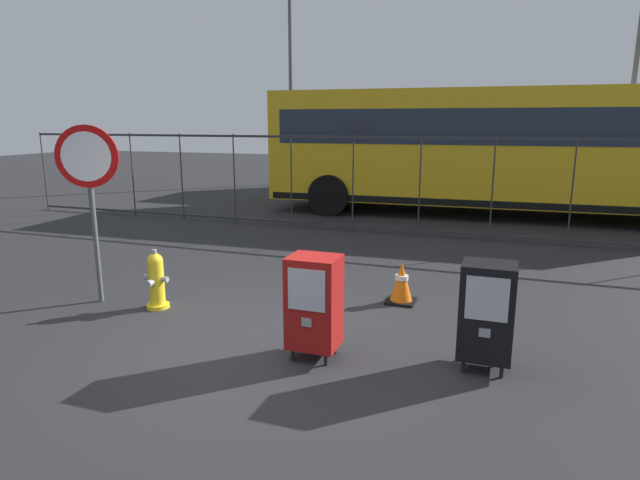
{
  "coord_description": "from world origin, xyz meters",
  "views": [
    {
      "loc": [
        2.33,
        -4.54,
        2.27
      ],
      "look_at": [
        0.3,
        1.2,
        0.9
      ],
      "focal_mm": 29.77,
      "sensor_mm": 36.0,
      "label": 1
    }
  ],
  "objects_px": {
    "bus_far": "(490,140)",
    "traffic_cone": "(402,283)",
    "bus_near": "(489,145)",
    "stop_sign": "(89,177)",
    "newspaper_box_secondary": "(487,311)",
    "fire_hydrant": "(156,281)",
    "street_light_near_right": "(636,66)",
    "street_light_near_left": "(290,45)",
    "newspaper_box_primary": "(314,302)"
  },
  "relations": [
    {
      "from": "newspaper_box_primary",
      "to": "street_light_near_right",
      "type": "relative_size",
      "value": 0.16
    },
    {
      "from": "newspaper_box_primary",
      "to": "bus_near",
      "type": "bearing_deg",
      "value": 82.44
    },
    {
      "from": "traffic_cone",
      "to": "bus_near",
      "type": "relative_size",
      "value": 0.05
    },
    {
      "from": "bus_far",
      "to": "traffic_cone",
      "type": "bearing_deg",
      "value": -92.98
    },
    {
      "from": "stop_sign",
      "to": "bus_near",
      "type": "relative_size",
      "value": 0.21
    },
    {
      "from": "street_light_near_right",
      "to": "bus_far",
      "type": "bearing_deg",
      "value": 173.18
    },
    {
      "from": "stop_sign",
      "to": "fire_hydrant",
      "type": "bearing_deg",
      "value": 3.41
    },
    {
      "from": "stop_sign",
      "to": "newspaper_box_secondary",
      "type": "bearing_deg",
      "value": -4.03
    },
    {
      "from": "fire_hydrant",
      "to": "newspaper_box_primary",
      "type": "height_order",
      "value": "newspaper_box_primary"
    },
    {
      "from": "fire_hydrant",
      "to": "street_light_near_right",
      "type": "distance_m",
      "value": 14.32
    },
    {
      "from": "newspaper_box_secondary",
      "to": "traffic_cone",
      "type": "xyz_separation_m",
      "value": [
        -1.08,
        1.6,
        -0.31
      ]
    },
    {
      "from": "newspaper_box_primary",
      "to": "fire_hydrant",
      "type": "bearing_deg",
      "value": 163.77
    },
    {
      "from": "bus_near",
      "to": "stop_sign",
      "type": "bearing_deg",
      "value": -119.45
    },
    {
      "from": "traffic_cone",
      "to": "bus_near",
      "type": "xyz_separation_m",
      "value": [
        0.71,
        7.17,
        1.45
      ]
    },
    {
      "from": "newspaper_box_primary",
      "to": "traffic_cone",
      "type": "distance_m",
      "value": 1.98
    },
    {
      "from": "stop_sign",
      "to": "street_light_near_right",
      "type": "bearing_deg",
      "value": 56.63
    },
    {
      "from": "newspaper_box_secondary",
      "to": "stop_sign",
      "type": "distance_m",
      "value": 4.86
    },
    {
      "from": "newspaper_box_secondary",
      "to": "bus_far",
      "type": "height_order",
      "value": "bus_far"
    },
    {
      "from": "newspaper_box_primary",
      "to": "stop_sign",
      "type": "distance_m",
      "value": 3.38
    },
    {
      "from": "fire_hydrant",
      "to": "newspaper_box_secondary",
      "type": "xyz_separation_m",
      "value": [
        3.9,
        -0.38,
        0.22
      ]
    },
    {
      "from": "bus_far",
      "to": "street_light_near_left",
      "type": "height_order",
      "value": "street_light_near_left"
    },
    {
      "from": "traffic_cone",
      "to": "street_light_near_right",
      "type": "height_order",
      "value": "street_light_near_right"
    },
    {
      "from": "street_light_near_right",
      "to": "bus_near",
      "type": "bearing_deg",
      "value": -134.7
    },
    {
      "from": "newspaper_box_primary",
      "to": "bus_far",
      "type": "bearing_deg",
      "value": 85.3
    },
    {
      "from": "newspaper_box_secondary",
      "to": "street_light_near_right",
      "type": "height_order",
      "value": "street_light_near_right"
    },
    {
      "from": "street_light_near_left",
      "to": "newspaper_box_primary",
      "type": "bearing_deg",
      "value": -66.72
    },
    {
      "from": "fire_hydrant",
      "to": "traffic_cone",
      "type": "height_order",
      "value": "fire_hydrant"
    },
    {
      "from": "bus_near",
      "to": "bus_far",
      "type": "distance_m",
      "value": 4.04
    },
    {
      "from": "stop_sign",
      "to": "newspaper_box_primary",
      "type": "bearing_deg",
      "value": -11.2
    },
    {
      "from": "newspaper_box_secondary",
      "to": "bus_near",
      "type": "height_order",
      "value": "bus_near"
    },
    {
      "from": "bus_near",
      "to": "street_light_near_right",
      "type": "bearing_deg",
      "value": 43.2
    },
    {
      "from": "bus_near",
      "to": "bus_far",
      "type": "xyz_separation_m",
      "value": [
        -0.12,
        4.04,
        0.0
      ]
    },
    {
      "from": "street_light_near_left",
      "to": "street_light_near_right",
      "type": "xyz_separation_m",
      "value": [
        10.59,
        -0.9,
        -1.13
      ]
    },
    {
      "from": "stop_sign",
      "to": "bus_far",
      "type": "height_order",
      "value": "bus_far"
    },
    {
      "from": "traffic_cone",
      "to": "bus_near",
      "type": "distance_m",
      "value": 7.34
    },
    {
      "from": "bus_near",
      "to": "street_light_near_left",
      "type": "relative_size",
      "value": 1.23
    },
    {
      "from": "newspaper_box_secondary",
      "to": "bus_near",
      "type": "bearing_deg",
      "value": 92.46
    },
    {
      "from": "fire_hydrant",
      "to": "bus_far",
      "type": "height_order",
      "value": "bus_far"
    },
    {
      "from": "newspaper_box_secondary",
      "to": "fire_hydrant",
      "type": "bearing_deg",
      "value": 174.38
    },
    {
      "from": "bus_near",
      "to": "fire_hydrant",
      "type": "bearing_deg",
      "value": -114.9
    },
    {
      "from": "fire_hydrant",
      "to": "newspaper_box_secondary",
      "type": "height_order",
      "value": "newspaper_box_secondary"
    },
    {
      "from": "newspaper_box_secondary",
      "to": "street_light_near_right",
      "type": "bearing_deg",
      "value": 75.55
    },
    {
      "from": "fire_hydrant",
      "to": "street_light_near_right",
      "type": "xyz_separation_m",
      "value": [
        7.08,
        11.98,
        3.4
      ]
    },
    {
      "from": "newspaper_box_primary",
      "to": "newspaper_box_secondary",
      "type": "xyz_separation_m",
      "value": [
        1.58,
        0.29,
        0.0
      ]
    },
    {
      "from": "traffic_cone",
      "to": "street_light_near_left",
      "type": "relative_size",
      "value": 0.06
    },
    {
      "from": "newspaper_box_primary",
      "to": "street_light_near_left",
      "type": "xyz_separation_m",
      "value": [
        -5.83,
        13.55,
        4.31
      ]
    },
    {
      "from": "fire_hydrant",
      "to": "street_light_near_left",
      "type": "height_order",
      "value": "street_light_near_left"
    },
    {
      "from": "newspaper_box_secondary",
      "to": "street_light_near_left",
      "type": "relative_size",
      "value": 0.12
    },
    {
      "from": "fire_hydrant",
      "to": "bus_far",
      "type": "xyz_separation_m",
      "value": [
        3.4,
        12.42,
        1.36
      ]
    },
    {
      "from": "stop_sign",
      "to": "bus_near",
      "type": "bearing_deg",
      "value": 62.65
    }
  ]
}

